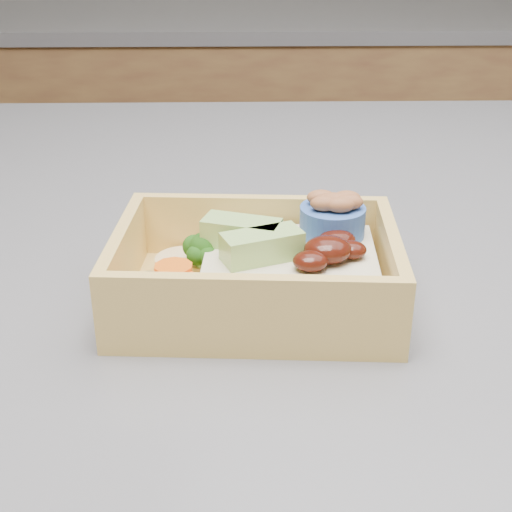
{
  "coord_description": "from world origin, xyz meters",
  "views": [
    {
      "loc": [
        0.2,
        -0.68,
        1.16
      ],
      "look_at": [
        0.21,
        -0.25,
        0.96
      ],
      "focal_mm": 50.0,
      "sensor_mm": 36.0,
      "label": 1
    }
  ],
  "objects": [
    {
      "name": "back_cabinets",
      "position": [
        0.0,
        1.23,
        0.89
      ],
      "size": [
        3.2,
        0.62,
        2.3
      ],
      "color": "brown",
      "rests_on": "ground"
    },
    {
      "name": "bento_box",
      "position": [
        0.22,
        -0.25,
        0.94
      ],
      "size": [
        0.2,
        0.15,
        0.07
      ],
      "rotation": [
        0.0,
        0.0,
        -0.06
      ],
      "color": "#DBB35A",
      "rests_on": "island"
    }
  ]
}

